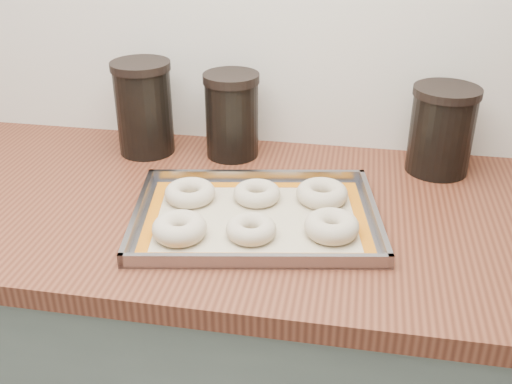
% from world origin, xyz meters
% --- Properties ---
extents(cabinet, '(3.00, 0.65, 0.86)m').
position_xyz_m(cabinet, '(0.00, 1.68, 0.43)').
color(cabinet, slate).
rests_on(cabinet, floor).
extents(countertop, '(3.06, 0.68, 0.04)m').
position_xyz_m(countertop, '(0.00, 1.68, 0.88)').
color(countertop, brown).
rests_on(countertop, cabinet).
extents(baking_tray, '(0.51, 0.40, 0.03)m').
position_xyz_m(baking_tray, '(-0.04, 1.62, 0.91)').
color(baking_tray, gray).
rests_on(baking_tray, countertop).
extents(baking_mat, '(0.46, 0.36, 0.00)m').
position_xyz_m(baking_mat, '(-0.04, 1.62, 0.90)').
color(baking_mat, '#C6B793').
rests_on(baking_mat, baking_tray).
extents(bagel_front_left, '(0.10, 0.10, 0.04)m').
position_xyz_m(bagel_front_left, '(-0.16, 1.52, 0.92)').
color(bagel_front_left, beige).
rests_on(bagel_front_left, baking_mat).
extents(bagel_front_mid, '(0.11, 0.11, 0.03)m').
position_xyz_m(bagel_front_mid, '(-0.03, 1.55, 0.92)').
color(bagel_front_mid, beige).
rests_on(bagel_front_mid, baking_mat).
extents(bagel_front_right, '(0.11, 0.11, 0.04)m').
position_xyz_m(bagel_front_right, '(0.11, 1.58, 0.92)').
color(bagel_front_right, beige).
rests_on(bagel_front_right, baking_mat).
extents(bagel_back_left, '(0.13, 0.13, 0.03)m').
position_xyz_m(bagel_back_left, '(-0.18, 1.66, 0.92)').
color(bagel_back_left, beige).
rests_on(bagel_back_left, baking_mat).
extents(bagel_back_mid, '(0.10, 0.10, 0.03)m').
position_xyz_m(bagel_back_mid, '(-0.05, 1.68, 0.92)').
color(bagel_back_mid, beige).
rests_on(bagel_back_mid, baking_mat).
extents(bagel_back_right, '(0.11, 0.11, 0.03)m').
position_xyz_m(bagel_back_right, '(0.08, 1.70, 0.92)').
color(bagel_back_right, beige).
rests_on(bagel_back_right, baking_mat).
extents(canister_left, '(0.14, 0.14, 0.22)m').
position_xyz_m(canister_left, '(-0.35, 1.89, 1.01)').
color(canister_left, black).
rests_on(canister_left, countertop).
extents(canister_mid, '(0.13, 0.13, 0.20)m').
position_xyz_m(canister_mid, '(-0.15, 1.90, 1.00)').
color(canister_mid, black).
rests_on(canister_mid, countertop).
extents(canister_right, '(0.14, 0.14, 0.19)m').
position_xyz_m(canister_right, '(0.32, 1.90, 1.00)').
color(canister_right, black).
rests_on(canister_right, countertop).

